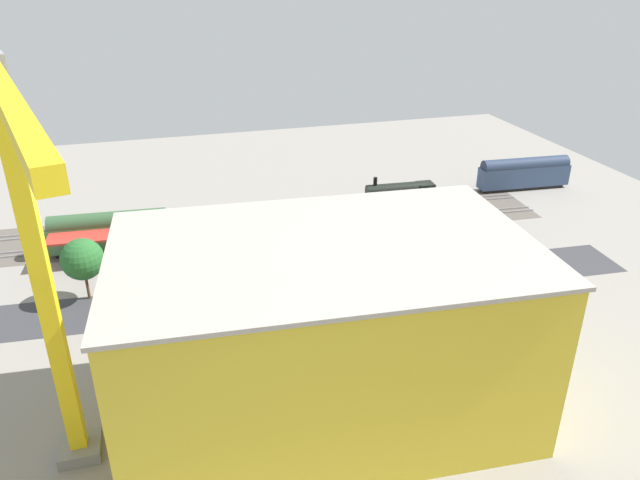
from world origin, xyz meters
The scene contains 20 objects.
ground_plane centered at (0.00, 0.00, 0.00)m, with size 156.93×156.93×0.00m, color gray.
rail_bed centered at (0.00, -19.37, 0.00)m, with size 98.08×14.36×0.01m, color #5B544C.
street_asphalt centered at (0.00, 3.60, 0.00)m, with size 98.08×9.00×0.01m, color #38383D.
track_rails centered at (0.00, -19.37, 0.18)m, with size 97.88×14.34×0.12m.
platform_canopy_near centered at (-3.10, -11.54, 4.12)m, with size 68.38×9.75×4.31m.
locomotive centered at (-28.28, -22.56, 1.78)m, with size 14.17×3.60×5.08m.
passenger_coach centered at (-53.18, -22.55, 3.28)m, with size 18.12×4.04×6.20m.
freight_coach_far centered at (22.54, -16.19, 3.31)m, with size 17.90×4.10×6.27m.
parked_car_0 centered at (-20.26, 7.15, 0.70)m, with size 4.87×2.04×1.59m.
parked_car_1 centered at (-12.24, 6.77, 0.74)m, with size 4.80×2.06×1.69m.
parked_car_2 centered at (-4.92, 6.58, 0.82)m, with size 4.43×2.20×1.86m.
parked_car_3 centered at (2.00, 6.78, 0.73)m, with size 4.41×2.09×1.66m.
construction_building centered at (1.08, 26.20, 8.70)m, with size 37.13×22.69×17.40m, color yellow.
construction_roof_slab centered at (1.08, 26.20, 17.60)m, with size 37.73×23.29×0.40m, color #ADA89E.
tower_crane centered at (23.44, 29.25, 20.93)m, with size 8.88×28.86×34.52m.
box_truck_0 centered at (6.82, 9.03, 1.73)m, with size 8.56×2.57×3.55m.
street_tree_0 centered at (-0.35, -1.07, 5.30)m, with size 5.34×5.34×8.00m.
street_tree_1 centered at (25.07, -2.11, 5.75)m, with size 5.43×5.43×8.48m.
street_tree_2 centered at (14.65, -0.99, 4.86)m, with size 4.47×4.47×7.14m.
traffic_light centered at (-4.48, 7.85, 4.53)m, with size 0.50×0.36×6.86m.
Camera 1 is at (14.48, 71.63, 40.84)m, focal length 33.61 mm.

